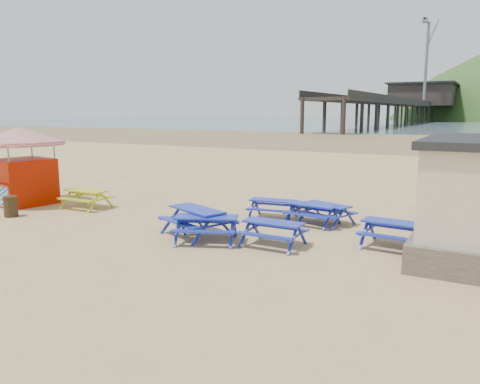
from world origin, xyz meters
The scene contains 14 objects.
ground centered at (0.00, 0.00, 0.00)m, with size 400.00×400.00×0.00m, color tan.
wet_sand centered at (0.00, 55.00, 0.00)m, with size 400.00×400.00×0.00m, color olive.
sea centered at (0.00, 170.00, 0.01)m, with size 400.00×400.00×0.00m, color #4A5C6A.
picnic_table_blue_a centered at (1.65, 2.20, 0.35)m, with size 1.83×1.56×0.69m.
picnic_table_blue_b centered at (3.21, 2.06, 0.35)m, with size 1.84×1.56×0.70m.
picnic_table_blue_c centered at (6.25, 0.47, 0.38)m, with size 1.93×1.60×0.77m.
picnic_table_blue_d centered at (0.54, -1.04, 0.43)m, with size 2.49×2.27×0.85m.
picnic_table_blue_e centered at (1.20, -1.53, 0.39)m, with size 2.29×2.09×0.78m.
picnic_table_blue_f centered at (3.12, -0.98, 0.36)m, with size 1.72×1.39×0.72m.
picnic_table_yellow centered at (-5.68, 0.30, 0.37)m, with size 1.77×1.43×0.73m.
ice_cream_kiosk centered at (-8.65, -0.31, 2.02)m, with size 4.18×4.18×3.21m.
litter_bin centered at (-6.94, -2.16, 0.39)m, with size 0.52×0.52×0.76m.
pier centered at (-17.99, 178.23, 5.46)m, with size 24.00×220.00×39.29m.
picnic_table_blue_g centered at (3.61, 2.36, 0.35)m, with size 2.01×1.82×0.70m.
Camera 1 is at (8.54, -12.86, 3.82)m, focal length 35.00 mm.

